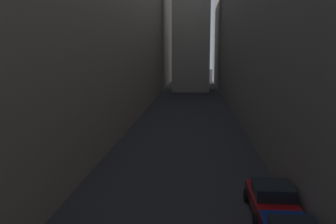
% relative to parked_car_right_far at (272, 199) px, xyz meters
% --- Properties ---
extents(ground_plane, '(264.00, 264.00, 0.00)m').
position_rel_parked_car_right_far_xyz_m(ground_plane, '(-4.40, 26.72, -0.75)').
color(ground_plane, '#232326').
extents(building_block_left, '(14.45, 108.00, 22.88)m').
position_rel_parked_car_right_far_xyz_m(building_block_left, '(-17.12, 28.72, 10.69)').
color(building_block_left, gray).
rests_on(building_block_left, ground).
extents(building_block_right, '(15.10, 108.00, 25.44)m').
position_rel_parked_car_right_far_xyz_m(building_block_right, '(8.65, 28.72, 11.97)').
color(building_block_right, slate).
rests_on(building_block_right, ground).
extents(parked_car_right_far, '(2.06, 4.24, 1.47)m').
position_rel_parked_car_right_far_xyz_m(parked_car_right_far, '(0.00, 0.00, 0.00)').
color(parked_car_right_far, maroon).
rests_on(parked_car_right_far, ground).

